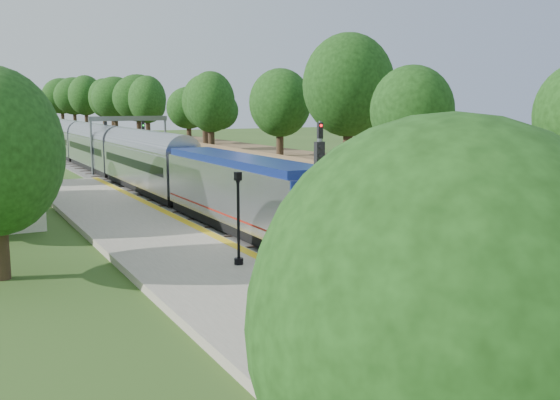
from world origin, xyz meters
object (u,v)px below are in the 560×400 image
train (66,142)px  signal_farside (320,159)px  signal_gantry (129,129)px  signal_platform (319,200)px  lamppost_far (238,224)px

train → signal_farside: 57.27m
signal_gantry → signal_platform: 47.56m
lamppost_far → signal_platform: 5.80m
signal_platform → signal_farside: 17.18m
lamppost_far → signal_platform: (0.82, -5.47, 1.75)m
train → lamppost_far: size_ratio=32.33×
signal_gantry → train: bearing=95.8°
signal_platform → lamppost_far: bearing=98.5°
signal_gantry → lamppost_far: bearing=-98.4°
signal_gantry → signal_farside: 32.91m
signal_farside → signal_platform: bearing=-122.0°
signal_gantry → train: signal_gantry is taller
signal_gantry → signal_farside: (3.73, -32.68, -0.83)m
signal_platform → signal_farside: size_ratio=0.93×
lamppost_far → signal_platform: bearing=-81.5°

